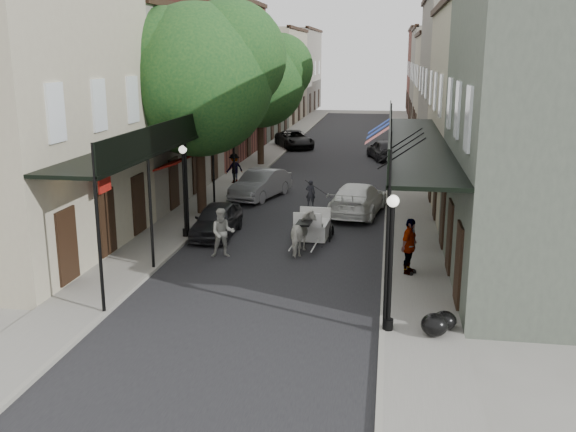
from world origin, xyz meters
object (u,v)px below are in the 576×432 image
at_px(lamppost_right_far, 391,151).
at_px(pedestrian_sidewalk_right, 409,246).
at_px(lamppost_left, 184,190).
at_px(car_left_mid, 261,184).
at_px(horse, 304,234).
at_px(car_left_far, 294,139).
at_px(pedestrian_walking, 223,233).
at_px(carriage, 314,213).
at_px(car_left_near, 217,220).
at_px(car_right_near, 358,199).
at_px(tree_near, 207,74).
at_px(pedestrian_sidewalk_left, 234,168).
at_px(lamppost_right_near, 391,261).
at_px(car_right_far, 384,149).
at_px(tree_far, 266,78).

bearing_deg(lamppost_right_far, pedestrian_sidewalk_right, -87.59).
relative_size(lamppost_left, car_left_mid, 0.82).
bearing_deg(lamppost_left, car_left_mid, 79.38).
relative_size(horse, car_left_far, 0.36).
bearing_deg(pedestrian_walking, carriage, 32.69).
bearing_deg(car_left_near, pedestrian_sidewalk_right, -27.59).
distance_m(pedestrian_sidewalk_right, car_right_near, 8.83).
height_order(tree_near, lamppost_left, tree_near).
height_order(pedestrian_sidewalk_left, car_left_far, pedestrian_sidewalk_left).
distance_m(pedestrian_sidewalk_right, car_left_near, 8.69).
bearing_deg(pedestrian_sidewalk_left, car_left_far, -137.28).
xyz_separation_m(pedestrian_sidewalk_right, car_left_far, (-8.34, 30.10, -0.38)).
bearing_deg(lamppost_right_near, lamppost_left, 135.71).
height_order(lamppost_left, car_left_far, lamppost_left).
height_order(carriage, car_left_near, carriage).
xyz_separation_m(lamppost_left, pedestrian_sidewalk_left, (-0.71, 11.33, -1.09)).
distance_m(tree_near, horse, 9.36).
xyz_separation_m(lamppost_right_far, car_left_mid, (-6.70, -4.00, -1.31)).
bearing_deg(car_right_near, carriage, 77.34).
height_order(lamppost_left, car_left_near, lamppost_left).
relative_size(car_left_far, car_right_far, 1.15).
distance_m(tree_near, car_right_far, 20.21).
height_order(pedestrian_sidewalk_left, car_left_near, pedestrian_sidewalk_left).
bearing_deg(tree_near, carriage, -29.99).
bearing_deg(pedestrian_sidewalk_right, car_left_near, 86.28).
distance_m(tree_far, car_right_near, 15.46).
bearing_deg(pedestrian_walking, lamppost_right_near, -58.95).
height_order(lamppost_right_far, car_right_far, lamppost_right_far).
bearing_deg(pedestrian_sidewalk_left, lamppost_left, 50.80).
bearing_deg(tree_near, car_left_far, 88.49).
distance_m(tree_far, pedestrian_sidewalk_left, 8.43).
bearing_deg(pedestrian_sidewalk_left, lamppost_right_far, 141.51).
relative_size(carriage, car_left_near, 0.65).
bearing_deg(car_left_far, tree_near, -115.10).
xyz_separation_m(tree_far, car_left_far, (0.65, 8.65, -5.14)).
bearing_deg(horse, lamppost_left, -11.06).
bearing_deg(car_left_far, car_right_near, -97.53).
bearing_deg(car_left_mid, pedestrian_sidewalk_left, 139.28).
xyz_separation_m(horse, car_left_far, (-4.49, 28.02, -0.07)).
relative_size(pedestrian_walking, car_left_far, 0.37).
bearing_deg(car_left_far, horse, -104.48).
relative_size(tree_near, car_left_mid, 2.14).
xyz_separation_m(lamppost_left, lamppost_right_far, (8.20, 12.00, 0.00)).
bearing_deg(pedestrian_sidewalk_right, car_right_near, 37.45).
xyz_separation_m(car_left_far, car_right_far, (7.20, -4.91, 0.05)).
xyz_separation_m(lamppost_right_near, car_left_far, (-7.70, 34.82, -1.36)).
bearing_deg(car_left_mid, car_right_near, -11.94).
xyz_separation_m(lamppost_right_far, pedestrian_sidewalk_left, (-8.91, -0.67, -1.09)).
distance_m(tree_near, pedestrian_sidewalk_left, 9.06).
relative_size(lamppost_right_far, car_left_mid, 0.82).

